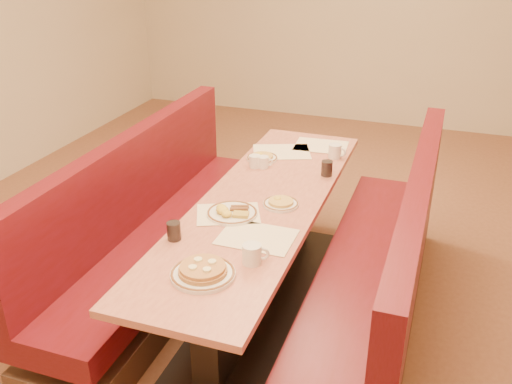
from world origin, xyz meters
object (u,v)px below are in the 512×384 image
(coffee_mug_a, at_px, (253,254))
(coffee_mug_b, at_px, (264,162))
(eggs_plate, at_px, (231,212))
(booth_left, at_px, (157,237))
(coffee_mug_c, at_px, (335,151))
(soda_tumbler_mid, at_px, (327,168))
(booth_right, at_px, (379,278))
(soda_tumbler_near, at_px, (174,231))
(diner_table, at_px, (261,255))
(coffee_mug_d, at_px, (255,161))
(pancake_plate, at_px, (203,272))

(coffee_mug_a, bearing_deg, coffee_mug_b, 85.24)
(eggs_plate, xyz_separation_m, coffee_mug_b, (-0.05, 0.72, 0.02))
(booth_left, relative_size, coffee_mug_b, 24.39)
(eggs_plate, bearing_deg, coffee_mug_c, 70.92)
(soda_tumbler_mid, bearing_deg, booth_left, -153.96)
(booth_right, height_order, coffee_mug_c, booth_right)
(soda_tumbler_near, bearing_deg, eggs_plate, 62.71)
(coffee_mug_b, xyz_separation_m, coffee_mug_c, (0.42, 0.34, 0.01))
(booth_left, relative_size, soda_tumbler_mid, 24.78)
(coffee_mug_b, xyz_separation_m, soda_tumbler_near, (-0.13, -1.07, 0.01))
(diner_table, distance_m, booth_right, 0.73)
(coffee_mug_a, bearing_deg, soda_tumbler_near, 149.39)
(diner_table, bearing_deg, coffee_mug_b, 107.36)
(booth_right, xyz_separation_m, soda_tumbler_mid, (-0.45, 0.49, 0.44))
(booth_left, distance_m, coffee_mug_c, 1.36)
(coffee_mug_d, distance_m, soda_tumbler_mid, 0.49)
(diner_table, bearing_deg, soda_tumbler_near, -115.59)
(booth_left, xyz_separation_m, eggs_plate, (0.63, -0.23, 0.41))
(soda_tumbler_near, bearing_deg, soda_tumbler_mid, 62.58)
(diner_table, xyz_separation_m, coffee_mug_c, (0.27, 0.82, 0.43))
(diner_table, relative_size, booth_left, 1.00)
(eggs_plate, xyz_separation_m, coffee_mug_c, (0.36, 1.05, 0.03))
(eggs_plate, distance_m, coffee_mug_c, 1.12)
(pancake_plate, xyz_separation_m, soda_tumbler_near, (-0.28, 0.26, 0.03))
(eggs_plate, bearing_deg, coffee_mug_b, 94.20)
(pancake_plate, distance_m, soda_tumbler_mid, 1.37)
(coffee_mug_b, xyz_separation_m, soda_tumbler_mid, (0.43, 0.01, 0.01))
(pancake_plate, relative_size, coffee_mug_c, 2.38)
(coffee_mug_b, bearing_deg, coffee_mug_c, 22.85)
(diner_table, height_order, coffee_mug_b, coffee_mug_b)
(booth_left, distance_m, coffee_mug_d, 0.83)
(coffee_mug_d, distance_m, soda_tumbler_near, 1.06)
(booth_right, xyz_separation_m, pancake_plate, (-0.73, -0.85, 0.41))
(diner_table, xyz_separation_m, coffee_mug_b, (-0.15, 0.48, 0.42))
(booth_left, height_order, booth_right, same)
(booth_right, relative_size, pancake_plate, 8.14)
(eggs_plate, bearing_deg, booth_right, 15.69)
(booth_right, relative_size, coffee_mug_a, 19.24)
(booth_left, height_order, coffee_mug_b, booth_left)
(pancake_plate, relative_size, coffee_mug_a, 2.36)
(coffee_mug_c, height_order, coffee_mug_d, coffee_mug_c)
(pancake_plate, height_order, eggs_plate, pancake_plate)
(eggs_plate, distance_m, soda_tumbler_near, 0.40)
(coffee_mug_a, relative_size, coffee_mug_b, 1.27)
(coffee_mug_c, bearing_deg, coffee_mug_a, -84.67)
(pancake_plate, bearing_deg, diner_table, 90.15)
(eggs_plate, height_order, soda_tumbler_near, soda_tumbler_near)
(pancake_plate, relative_size, soda_tumbler_near, 3.10)
(coffee_mug_b, relative_size, coffee_mug_d, 0.94)
(pancake_plate, height_order, coffee_mug_b, coffee_mug_b)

